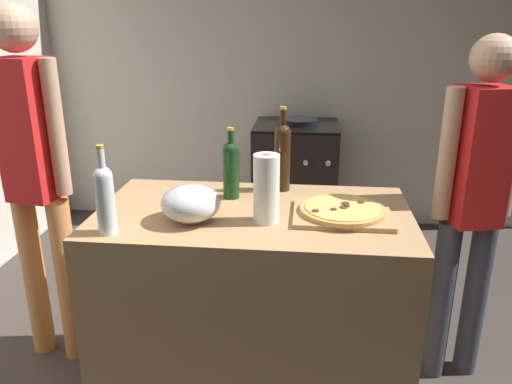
# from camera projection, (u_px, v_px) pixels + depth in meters

# --- Properties ---
(ground_plane) EXTENTS (4.40, 3.51, 0.02)m
(ground_plane) POSITION_uv_depth(u_px,v_px,m) (260.00, 307.00, 3.12)
(ground_plane) COLOR #3F3833
(kitchen_wall_rear) EXTENTS (4.40, 0.10, 2.60)m
(kitchen_wall_rear) POSITION_uv_depth(u_px,v_px,m) (278.00, 68.00, 4.11)
(kitchen_wall_rear) COLOR silver
(kitchen_wall_rear) RESTS_ON ground_plane
(counter) EXTENTS (1.33, 0.75, 0.92)m
(counter) POSITION_uv_depth(u_px,v_px,m) (254.00, 304.00, 2.29)
(counter) COLOR tan
(counter) RESTS_ON ground_plane
(cutting_board) EXTENTS (0.40, 0.32, 0.02)m
(cutting_board) POSITION_uv_depth(u_px,v_px,m) (342.00, 214.00, 2.07)
(cutting_board) COLOR tan
(cutting_board) RESTS_ON counter
(pizza) EXTENTS (0.35, 0.35, 0.03)m
(pizza) POSITION_uv_depth(u_px,v_px,m) (342.00, 210.00, 2.07)
(pizza) COLOR tan
(pizza) RESTS_ON cutting_board
(mixing_bowl) EXTENTS (0.24, 0.24, 0.15)m
(mixing_bowl) POSITION_uv_depth(u_px,v_px,m) (191.00, 203.00, 2.01)
(mixing_bowl) COLOR #B2B2B7
(mixing_bowl) RESTS_ON counter
(paper_towel_roll) EXTENTS (0.10, 0.10, 0.28)m
(paper_towel_roll) POSITION_uv_depth(u_px,v_px,m) (266.00, 189.00, 1.98)
(paper_towel_roll) COLOR white
(paper_towel_roll) RESTS_ON counter
(wine_bottle_amber) EXTENTS (0.07, 0.07, 0.34)m
(wine_bottle_amber) POSITION_uv_depth(u_px,v_px,m) (105.00, 196.00, 1.87)
(wine_bottle_amber) COLOR silver
(wine_bottle_amber) RESTS_ON counter
(wine_bottle_clear) EXTENTS (0.08, 0.08, 0.40)m
(wine_bottle_clear) POSITION_uv_depth(u_px,v_px,m) (282.00, 154.00, 2.34)
(wine_bottle_clear) COLOR #331E0F
(wine_bottle_clear) RESTS_ON counter
(wine_bottle_green) EXTENTS (0.07, 0.07, 0.32)m
(wine_bottle_green) POSITION_uv_depth(u_px,v_px,m) (231.00, 167.00, 2.25)
(wine_bottle_green) COLOR #143819
(wine_bottle_green) RESTS_ON counter
(stove) EXTENTS (0.64, 0.61, 0.96)m
(stove) POSITION_uv_depth(u_px,v_px,m) (295.00, 181.00, 3.99)
(stove) COLOR black
(stove) RESTS_ON ground_plane
(person_in_stripes) EXTENTS (0.37, 0.23, 1.76)m
(person_in_stripes) POSITION_uv_depth(u_px,v_px,m) (34.00, 168.00, 2.37)
(person_in_stripes) COLOR #D88C4C
(person_in_stripes) RESTS_ON ground_plane
(person_in_red) EXTENTS (0.36, 0.24, 1.63)m
(person_in_red) POSITION_uv_depth(u_px,v_px,m) (474.00, 196.00, 2.25)
(person_in_red) COLOR #383D4C
(person_in_red) RESTS_ON ground_plane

